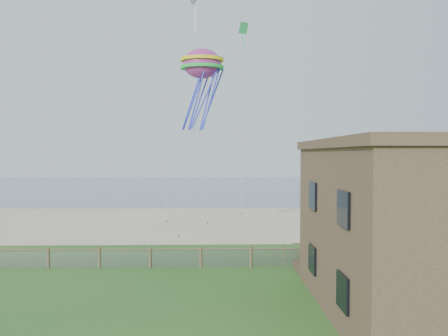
% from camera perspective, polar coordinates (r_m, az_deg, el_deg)
% --- Properties ---
extents(ground, '(160.00, 160.00, 0.00)m').
position_cam_1_polar(ground, '(18.83, -4.04, -19.02)').
color(ground, '#255B1F').
rests_on(ground, ground).
extents(sand_beach, '(72.00, 20.00, 0.02)m').
position_cam_1_polar(sand_beach, '(40.14, -2.49, -7.68)').
color(sand_beach, tan).
rests_on(sand_beach, ground).
extents(ocean, '(160.00, 68.00, 0.02)m').
position_cam_1_polar(ocean, '(83.83, -1.83, -2.62)').
color(ocean, slate).
rests_on(ocean, ground).
extents(chainlink_fence, '(36.20, 0.20, 1.25)m').
position_cam_1_polar(chainlink_fence, '(24.38, -3.34, -12.75)').
color(chainlink_fence, brown).
rests_on(chainlink_fence, ground).
extents(motel_deck, '(15.00, 2.00, 0.50)m').
position_cam_1_polar(motel_deck, '(26.42, 26.81, -12.47)').
color(motel_deck, brown).
rests_on(motel_deck, ground).
extents(picnic_table, '(1.81, 1.55, 0.65)m').
position_cam_1_polar(picnic_table, '(24.65, 17.22, -13.20)').
color(picnic_table, brown).
rests_on(picnic_table, ground).
extents(octopus_kite, '(3.61, 2.96, 6.45)m').
position_cam_1_polar(octopus_kite, '(29.46, -3.14, 11.52)').
color(octopus_kite, '#FF3D28').
extents(kite_white, '(2.28, 1.86, 3.15)m').
position_cam_1_polar(kite_white, '(36.60, -4.18, 21.86)').
color(kite_white, silver).
extents(kite_green, '(1.75, 1.99, 2.51)m').
position_cam_1_polar(kite_green, '(42.16, 2.81, 18.49)').
color(kite_green, green).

